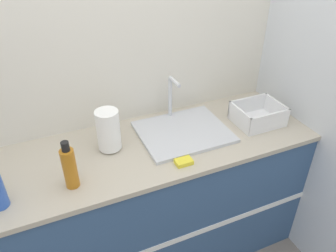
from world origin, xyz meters
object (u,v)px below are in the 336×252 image
object	(u,v)px
sink	(183,130)
dish_rack	(257,116)
paper_towel_roll	(108,130)
bottle_amber	(70,167)

from	to	relation	value
sink	dish_rack	bearing A→B (deg)	-9.47
sink	paper_towel_roll	distance (m)	0.45
sink	dish_rack	xyz separation A→B (m)	(0.48, -0.08, 0.03)
sink	bottle_amber	xyz separation A→B (m)	(-0.68, -0.20, 0.09)
paper_towel_roll	dish_rack	size ratio (longest dim) A/B	0.85
dish_rack	bottle_amber	distance (m)	1.17
paper_towel_roll	dish_rack	bearing A→B (deg)	-6.08
sink	bottle_amber	size ratio (longest dim) A/B	2.03
sink	dish_rack	world-z (taller)	sink
paper_towel_roll	bottle_amber	xyz separation A→B (m)	(-0.24, -0.22, -0.01)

